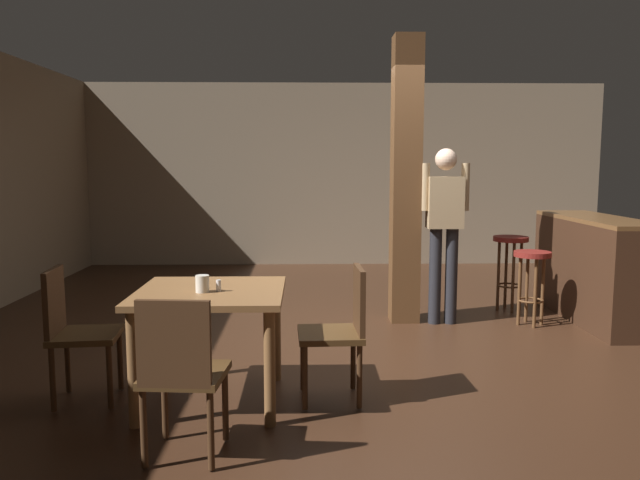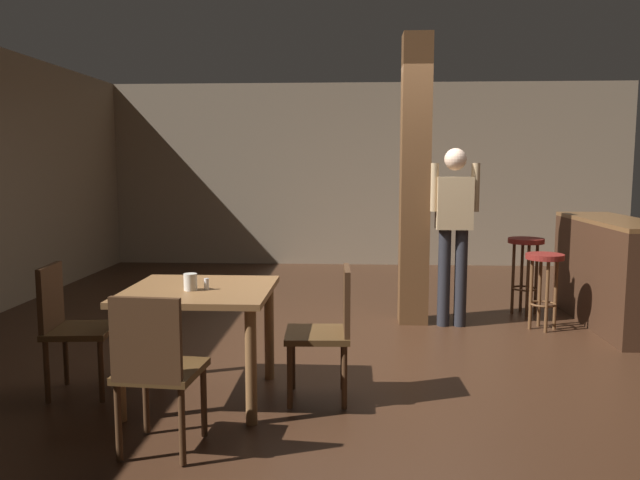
{
  "view_description": "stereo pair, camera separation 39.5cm",
  "coord_description": "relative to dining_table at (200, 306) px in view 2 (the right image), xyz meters",
  "views": [
    {
      "loc": [
        -0.6,
        -5.25,
        1.57
      ],
      "look_at": [
        -0.48,
        -0.16,
        0.95
      ],
      "focal_mm": 35.0,
      "sensor_mm": 36.0,
      "label": 1
    },
    {
      "loc": [
        -0.21,
        -5.25,
        1.57
      ],
      "look_at": [
        -0.48,
        -0.16,
        0.95
      ],
      "focal_mm": 35.0,
      "sensor_mm": 36.0,
      "label": 2
    }
  ],
  "objects": [
    {
      "name": "ground_plane",
      "position": [
        1.23,
        1.24,
        -0.63
      ],
      "size": [
        10.8,
        10.8,
        0.0
      ],
      "primitive_type": "plane",
      "color": "#382114"
    },
    {
      "name": "wall_back",
      "position": [
        1.23,
        5.74,
        0.77
      ],
      "size": [
        8.0,
        0.1,
        2.8
      ],
      "primitive_type": "cube",
      "color": "gray",
      "rests_on": "ground_plane"
    },
    {
      "name": "pillar",
      "position": [
        1.61,
        2.12,
        0.77
      ],
      "size": [
        0.28,
        0.28,
        2.8
      ],
      "primitive_type": "cube",
      "color": "brown",
      "rests_on": "ground_plane"
    },
    {
      "name": "dining_table",
      "position": [
        0.0,
        0.0,
        0.0
      ],
      "size": [
        0.95,
        0.95,
        0.76
      ],
      "color": "brown",
      "rests_on": "ground_plane"
    },
    {
      "name": "chair_west",
      "position": [
        -0.9,
        0.01,
        -0.12
      ],
      "size": [
        0.46,
        0.46,
        0.89
      ],
      "color": "#4C3319",
      "rests_on": "ground_plane"
    },
    {
      "name": "chair_east",
      "position": [
        0.86,
        0.0,
        -0.12
      ],
      "size": [
        0.44,
        0.44,
        0.89
      ],
      "color": "#4C3319",
      "rests_on": "ground_plane"
    },
    {
      "name": "chair_south",
      "position": [
        -0.03,
        -0.85,
        -0.12
      ],
      "size": [
        0.45,
        0.45,
        0.89
      ],
      "color": "#4C3319",
      "rests_on": "ground_plane"
    },
    {
      "name": "napkin_cup",
      "position": [
        -0.04,
        -0.08,
        0.18
      ],
      "size": [
        0.09,
        0.09,
        0.11
      ],
      "primitive_type": "cylinder",
      "color": "silver",
      "rests_on": "dining_table"
    },
    {
      "name": "salt_shaker",
      "position": [
        0.06,
        -0.06,
        0.16
      ],
      "size": [
        0.03,
        0.03,
        0.08
      ],
      "primitive_type": "cylinder",
      "color": "silver",
      "rests_on": "dining_table"
    },
    {
      "name": "standing_person",
      "position": [
        1.98,
        2.0,
        0.37
      ],
      "size": [
        0.47,
        0.21,
        1.72
      ],
      "color": "tan",
      "rests_on": "ground_plane"
    },
    {
      "name": "bar_counter",
      "position": [
        3.46,
        2.12,
        -0.1
      ],
      "size": [
        0.56,
        1.86,
        1.04
      ],
      "color": "brown",
      "rests_on": "ground_plane"
    },
    {
      "name": "bar_stool_near",
      "position": [
        2.82,
        1.91,
        -0.08
      ],
      "size": [
        0.35,
        0.35,
        0.73
      ],
      "color": "maroon",
      "rests_on": "ground_plane"
    },
    {
      "name": "bar_stool_mid",
      "position": [
        2.81,
        2.53,
        -0.02
      ],
      "size": [
        0.37,
        0.37,
        0.8
      ],
      "color": "maroon",
      "rests_on": "ground_plane"
    }
  ]
}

